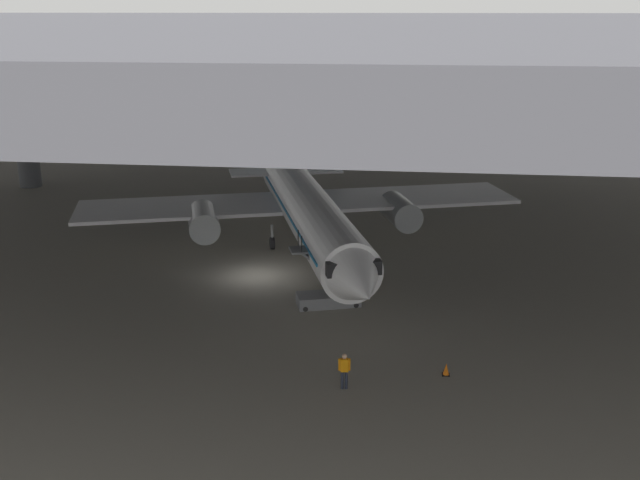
{
  "coord_description": "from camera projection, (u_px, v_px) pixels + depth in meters",
  "views": [
    {
      "loc": [
        9.44,
        -44.23,
        16.45
      ],
      "look_at": [
        4.0,
        0.51,
        2.42
      ],
      "focal_mm": 41.86,
      "sensor_mm": 36.0,
      "label": 1
    }
  ],
  "objects": [
    {
      "name": "ground_plane",
      "position": [
        257.0,
        276.0,
        47.9
      ],
      "size": [
        110.0,
        110.0,
        0.0
      ],
      "primitive_type": "plane",
      "color": "gray"
    },
    {
      "name": "hangar_structure",
      "position": [
        287.0,
        25.0,
        56.44
      ],
      "size": [
        121.0,
        99.0,
        15.85
      ],
      "color": "#4C4F54",
      "rests_on": "ground_plane"
    },
    {
      "name": "airplane_main",
      "position": [
        308.0,
        210.0,
        50.98
      ],
      "size": [
        32.03,
        32.35,
        10.52
      ],
      "color": "white",
      "rests_on": "ground_plane"
    },
    {
      "name": "boarding_stairs",
      "position": [
        327.0,
        294.0,
        43.0
      ],
      "size": [
        4.24,
        2.56,
        4.46
      ],
      "color": "slate",
      "rests_on": "ground_plane"
    },
    {
      "name": "crew_worker_near_nose",
      "position": [
        344.0,
        369.0,
        33.43
      ],
      "size": [
        0.55,
        0.26,
        1.72
      ],
      "color": "#232838",
      "rests_on": "ground_plane"
    },
    {
      "name": "crew_worker_by_stairs",
      "position": [
        367.0,
        270.0,
        46.32
      ],
      "size": [
        0.36,
        0.5,
        1.6
      ],
      "color": "#232838",
      "rests_on": "ground_plane"
    },
    {
      "name": "traffic_cone_orange",
      "position": [
        446.0,
        369.0,
        34.88
      ],
      "size": [
        0.36,
        0.36,
        0.6
      ],
      "color": "black",
      "rests_on": "ground_plane"
    }
  ]
}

